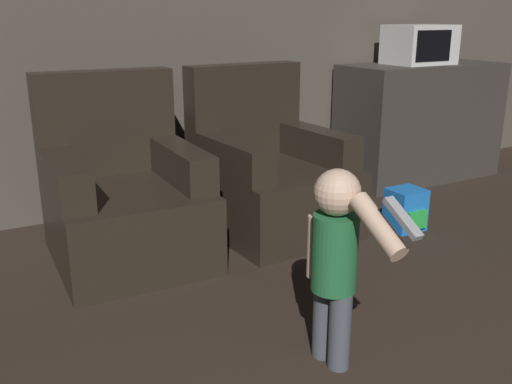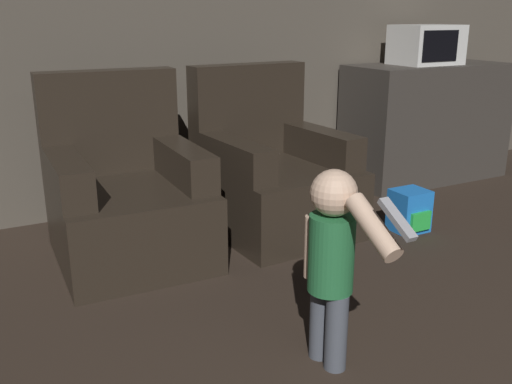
% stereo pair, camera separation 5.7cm
% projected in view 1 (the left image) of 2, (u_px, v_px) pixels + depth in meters
% --- Properties ---
extents(wall_back, '(8.40, 0.05, 2.60)m').
position_uv_depth(wall_back, '(104.00, 15.00, 3.59)').
color(wall_back, '#51493F').
rests_on(wall_back, ground_plane).
extents(armchair_left, '(0.81, 0.91, 1.01)m').
position_uv_depth(armchair_left, '(124.00, 199.00, 3.14)').
color(armchair_left, black).
rests_on(armchair_left, ground_plane).
extents(armchair_right, '(0.83, 0.93, 1.01)m').
position_uv_depth(armchair_right, '(269.00, 176.00, 3.58)').
color(armchair_right, black).
rests_on(armchair_right, ground_plane).
extents(person_toddler, '(0.17, 0.54, 0.78)m').
position_uv_depth(person_toddler, '(336.00, 253.00, 2.10)').
color(person_toddler, '#474C56').
rests_on(person_toddler, ground_plane).
extents(toy_backpack, '(0.21, 0.21, 0.26)m').
position_uv_depth(toy_backpack, '(406.00, 210.00, 3.58)').
color(toy_backpack, blue).
rests_on(toy_backpack, ground_plane).
extents(kitchen_counter, '(1.34, 0.59, 0.93)m').
position_uv_depth(kitchen_counter, '(419.00, 122.00, 4.67)').
color(kitchen_counter, '#38332D').
rests_on(kitchen_counter, ground_plane).
extents(microwave, '(0.50, 0.37, 0.30)m').
position_uv_depth(microwave, '(419.00, 45.00, 4.45)').
color(microwave, silver).
rests_on(microwave, kitchen_counter).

